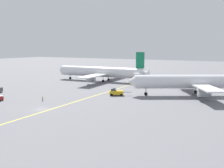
# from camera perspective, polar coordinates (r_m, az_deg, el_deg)

# --- Properties ---
(ground_plane) EXTENTS (600.00, 600.00, 0.00)m
(ground_plane) POSITION_cam_1_polar(r_m,az_deg,el_deg) (80.64, -15.58, -5.37)
(ground_plane) COLOR slate
(taxiway_stripe) EXTENTS (1.46, 120.00, 0.01)m
(taxiway_stripe) POSITION_cam_1_polar(r_m,az_deg,el_deg) (86.00, -9.49, -4.33)
(taxiway_stripe) COLOR yellow
(taxiway_stripe) RESTS_ON ground
(airliner_at_gate_left) EXTENTS (54.85, 46.72, 16.03)m
(airliner_at_gate_left) POSITION_cam_1_polar(r_m,az_deg,el_deg) (139.93, -2.47, 2.69)
(airliner_at_gate_left) COLOR silver
(airliner_at_gate_left) RESTS_ON ground
(airliner_being_pushed) EXTENTS (44.63, 36.53, 15.13)m
(airliner_being_pushed) POSITION_cam_1_polar(r_m,az_deg,el_deg) (103.04, 17.44, 0.46)
(airliner_being_pushed) COLOR silver
(airliner_being_pushed) RESTS_ON ground
(pushback_tug) EXTENTS (8.26, 4.93, 3.04)m
(pushback_tug) POSITION_cam_1_polar(r_m,az_deg,el_deg) (98.93, 0.93, -1.80)
(pushback_tug) COLOR gold
(pushback_tug) RESTS_ON ground
(ground_crew_marshaller_foreground) EXTENTS (0.36, 0.36, 1.63)m
(ground_crew_marshaller_foreground) POSITION_cam_1_polar(r_m,az_deg,el_deg) (92.28, -15.19, -3.11)
(ground_crew_marshaller_foreground) COLOR #4C4C51
(ground_crew_marshaller_foreground) RESTS_ON ground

